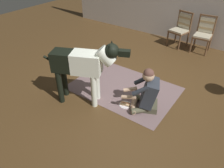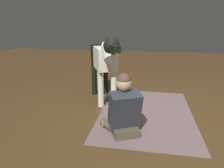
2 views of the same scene
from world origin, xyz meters
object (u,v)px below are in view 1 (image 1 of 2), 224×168
at_px(dining_chair_left_of_pair, 181,27).
at_px(dining_chair_right_of_pair, 204,32).
at_px(hot_dog_on_plate, 125,104).
at_px(person_sitting_on_floor, 147,93).
at_px(large_dog, 83,64).

xyz_separation_m(dining_chair_left_of_pair, dining_chair_right_of_pair, (0.65, 0.00, 0.00)).
height_order(dining_chair_left_of_pair, hot_dog_on_plate, dining_chair_left_of_pair).
xyz_separation_m(person_sitting_on_floor, hot_dog_on_plate, (-0.34, -0.16, -0.32)).
bearing_deg(dining_chair_left_of_pair, dining_chair_right_of_pair, 0.20).
relative_size(large_dog, hot_dog_on_plate, 6.14).
bearing_deg(dining_chair_right_of_pair, hot_dog_on_plate, -97.13).
bearing_deg(dining_chair_right_of_pair, dining_chair_left_of_pair, -179.80).
xyz_separation_m(dining_chair_right_of_pair, hot_dog_on_plate, (-0.42, -3.32, -0.52)).
relative_size(dining_chair_left_of_pair, large_dog, 0.66).
xyz_separation_m(dining_chair_left_of_pair, person_sitting_on_floor, (0.58, -3.16, -0.19)).
xyz_separation_m(dining_chair_left_of_pair, hot_dog_on_plate, (0.23, -3.32, -0.52)).
xyz_separation_m(dining_chair_left_of_pair, large_dog, (-0.48, -3.65, 0.28)).
bearing_deg(dining_chair_left_of_pair, person_sitting_on_floor, -79.68).
height_order(person_sitting_on_floor, large_dog, large_dog).
distance_m(person_sitting_on_floor, large_dog, 1.25).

